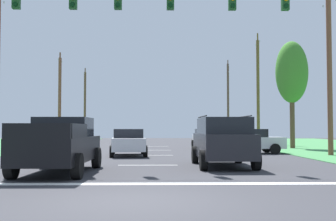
% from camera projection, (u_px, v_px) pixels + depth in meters
% --- Properties ---
extents(ground_plane, '(120.00, 120.00, 0.00)m').
position_uv_depth(ground_plane, '(136.00, 201.00, 8.98)').
color(ground_plane, '#333338').
extents(stop_bar_stripe, '(15.47, 0.45, 0.01)m').
position_uv_depth(stop_bar_stripe, '(142.00, 184.00, 11.73)').
color(stop_bar_stripe, white).
rests_on(stop_bar_stripe, ground).
extents(lane_dash_0, '(2.50, 0.15, 0.01)m').
position_uv_depth(lane_dash_0, '(148.00, 165.00, 17.73)').
color(lane_dash_0, white).
rests_on(lane_dash_0, ground).
extents(lane_dash_1, '(2.50, 0.15, 0.01)m').
position_uv_depth(lane_dash_1, '(151.00, 155.00, 24.28)').
color(lane_dash_1, white).
rests_on(lane_dash_1, ground).
extents(lane_dash_2, '(2.50, 0.15, 0.01)m').
position_uv_depth(lane_dash_2, '(153.00, 150.00, 30.02)').
color(lane_dash_2, white).
rests_on(lane_dash_2, ground).
extents(lane_dash_3, '(2.50, 0.15, 0.01)m').
position_uv_depth(lane_dash_3, '(154.00, 146.00, 36.41)').
color(lane_dash_3, white).
rests_on(lane_dash_3, ground).
extents(overhead_signal_span, '(18.92, 0.31, 8.37)m').
position_uv_depth(overhead_signal_span, '(148.00, 50.00, 18.01)').
color(overhead_signal_span, '#4E4421').
rests_on(overhead_signal_span, ground).
extents(pickup_truck, '(2.32, 5.42, 1.95)m').
position_uv_depth(pickup_truck, '(60.00, 145.00, 14.75)').
color(pickup_truck, black).
rests_on(pickup_truck, ground).
extents(suv_black, '(2.27, 4.83, 2.05)m').
position_uv_depth(suv_black, '(223.00, 140.00, 17.14)').
color(suv_black, black).
rests_on(suv_black, ground).
extents(distant_car_crossing_white, '(2.31, 4.44, 1.52)m').
position_uv_depth(distant_car_crossing_white, '(128.00, 142.00, 23.96)').
color(distant_car_crossing_white, silver).
rests_on(distant_car_crossing_white, ground).
extents(distant_car_oncoming, '(4.34, 2.11, 1.52)m').
position_uv_depth(distant_car_oncoming, '(248.00, 141.00, 26.15)').
color(distant_car_oncoming, silver).
rests_on(distant_car_oncoming, ground).
extents(distant_car_far_parked, '(2.23, 4.40, 1.52)m').
position_uv_depth(distant_car_far_parked, '(207.00, 138.00, 32.99)').
color(distant_car_far_parked, silver).
rests_on(distant_car_far_parked, ground).
extents(utility_pole_mid_right, '(0.30, 1.67, 9.77)m').
position_uv_depth(utility_pole_mid_right, '(330.00, 73.00, 24.27)').
color(utility_pole_mid_right, brown).
rests_on(utility_pole_mid_right, ground).
extents(utility_pole_far_right, '(0.30, 1.86, 11.06)m').
position_uv_depth(utility_pole_far_right, '(258.00, 90.00, 41.69)').
color(utility_pole_far_right, brown).
rests_on(utility_pole_far_right, ground).
extents(utility_pole_near_left, '(0.30, 1.69, 10.95)m').
position_uv_depth(utility_pole_near_left, '(228.00, 100.00, 57.39)').
color(utility_pole_near_left, brown).
rests_on(utility_pole_near_left, ground).
extents(utility_pole_distant_right, '(0.30, 1.58, 9.06)m').
position_uv_depth(utility_pole_distant_right, '(60.00, 100.00, 41.27)').
color(utility_pole_distant_right, brown).
rests_on(utility_pole_distant_right, ground).
extents(utility_pole_distant_left, '(0.29, 1.62, 9.62)m').
position_uv_depth(utility_pole_distant_left, '(85.00, 105.00, 55.84)').
color(utility_pole_distant_left, brown).
rests_on(utility_pole_distant_left, ground).
extents(tree_roadside_right, '(2.49, 2.49, 8.39)m').
position_uv_depth(tree_roadside_right, '(292.00, 73.00, 32.86)').
color(tree_roadside_right, brown).
rests_on(tree_roadside_right, ground).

